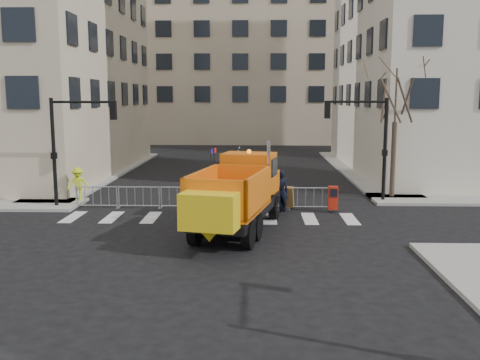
{
  "coord_description": "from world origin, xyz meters",
  "views": [
    {
      "loc": [
        1.9,
        -18.13,
        5.4
      ],
      "look_at": [
        1.25,
        2.5,
        2.22
      ],
      "focal_mm": 40.0,
      "sensor_mm": 36.0,
      "label": 1
    }
  ],
  "objects_px": {
    "newspaper_box": "(333,198)",
    "cop_a": "(281,191)",
    "cop_c": "(280,193)",
    "plow_truck": "(237,193)",
    "worker": "(78,184)",
    "cop_b": "(256,193)"
  },
  "relations": [
    {
      "from": "cop_a",
      "to": "newspaper_box",
      "type": "distance_m",
      "value": 2.51
    },
    {
      "from": "plow_truck",
      "to": "newspaper_box",
      "type": "distance_m",
      "value": 5.99
    },
    {
      "from": "plow_truck",
      "to": "cop_c",
      "type": "height_order",
      "value": "plow_truck"
    },
    {
      "from": "worker",
      "to": "plow_truck",
      "type": "bearing_deg",
      "value": -50.25
    },
    {
      "from": "cop_b",
      "to": "plow_truck",
      "type": "bearing_deg",
      "value": 73.9
    },
    {
      "from": "cop_a",
      "to": "cop_b",
      "type": "distance_m",
      "value": 1.22
    },
    {
      "from": "cop_c",
      "to": "worker",
      "type": "relative_size",
      "value": 1.07
    },
    {
      "from": "cop_c",
      "to": "newspaper_box",
      "type": "xyz_separation_m",
      "value": [
        2.49,
        -0.09,
        -0.21
      ]
    },
    {
      "from": "cop_b",
      "to": "worker",
      "type": "xyz_separation_m",
      "value": [
        -9.18,
        2.03,
        0.05
      ]
    },
    {
      "from": "cop_b",
      "to": "cop_a",
      "type": "bearing_deg",
      "value": -173.64
    },
    {
      "from": "newspaper_box",
      "to": "worker",
      "type": "bearing_deg",
      "value": 174.16
    },
    {
      "from": "worker",
      "to": "newspaper_box",
      "type": "height_order",
      "value": "worker"
    },
    {
      "from": "cop_a",
      "to": "worker",
      "type": "xyz_separation_m",
      "value": [
        -10.37,
        1.79,
        -0.01
      ]
    },
    {
      "from": "cop_a",
      "to": "cop_c",
      "type": "bearing_deg",
      "value": -5.16
    },
    {
      "from": "cop_b",
      "to": "cop_c",
      "type": "relative_size",
      "value": 1.04
    },
    {
      "from": "plow_truck",
      "to": "worker",
      "type": "bearing_deg",
      "value": 67.97
    },
    {
      "from": "plow_truck",
      "to": "cop_c",
      "type": "distance_m",
      "value": 4.52
    },
    {
      "from": "plow_truck",
      "to": "worker",
      "type": "xyz_separation_m",
      "value": [
        -8.44,
        5.82,
        -0.62
      ]
    },
    {
      "from": "worker",
      "to": "newspaper_box",
      "type": "distance_m",
      "value": 13.0
    },
    {
      "from": "newspaper_box",
      "to": "cop_a",
      "type": "bearing_deg",
      "value": -179.61
    },
    {
      "from": "cop_a",
      "to": "cop_c",
      "type": "distance_m",
      "value": 0.1
    },
    {
      "from": "cop_c",
      "to": "cop_a",
      "type": "bearing_deg",
      "value": 109.94
    }
  ]
}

